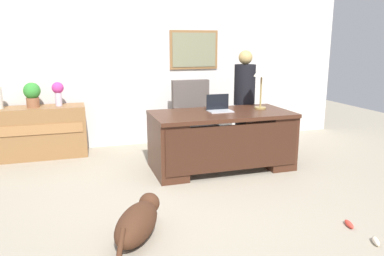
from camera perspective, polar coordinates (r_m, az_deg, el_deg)
ground_plane at (r=4.18m, az=0.78°, el=-10.99°), size 12.00×12.00×0.00m
back_wall at (r=6.35m, az=-6.59°, el=9.74°), size 7.00×0.16×2.70m
desk at (r=5.09m, az=4.58°, el=-1.58°), size 1.87×0.92×0.78m
credenza at (r=6.05m, az=-23.00°, el=-0.65°), size 1.53×0.50×0.76m
armchair at (r=5.98m, az=0.22°, el=1.30°), size 0.60×0.59×1.10m
person_standing at (r=5.84m, az=7.92°, el=4.04°), size 0.32×0.32×1.57m
dog_lying at (r=3.44m, az=-8.18°, el=-13.85°), size 0.61×0.78×0.30m
laptop at (r=5.10m, az=4.12°, el=3.18°), size 0.32×0.22×0.22m
desk_lamp at (r=5.31m, az=10.52°, el=8.22°), size 0.22×0.22×0.63m
vase_with_flowers at (r=5.93m, az=-19.67°, el=5.31°), size 0.17×0.17×0.36m
potted_plant at (r=5.95m, az=-23.08°, el=4.81°), size 0.24×0.24×0.36m
dog_toy_bone at (r=3.93m, az=22.73°, el=-13.29°), size 0.09×0.17×0.05m
dog_toy_plush at (r=3.72m, az=26.12°, el=-15.16°), size 0.11×0.15×0.05m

